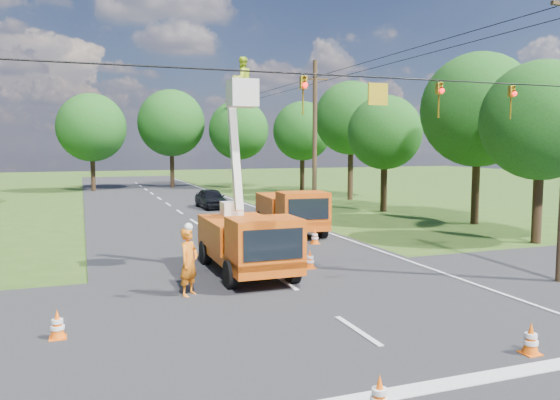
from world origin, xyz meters
name	(u,v)px	position (x,y,z in m)	size (l,w,h in m)	color
ground	(194,222)	(0.00, 20.00, 0.00)	(140.00, 140.00, 0.00)	#304F17
road_main	(194,222)	(0.00, 20.00, 0.00)	(12.00, 100.00, 0.06)	black
road_cross	(323,309)	(0.00, 2.00, 0.00)	(56.00, 10.00, 0.07)	black
stop_bar	(440,388)	(0.00, -3.20, 0.00)	(9.00, 0.45, 0.02)	silver
edge_line	(284,218)	(5.60, 20.00, 0.00)	(0.12, 90.00, 0.02)	silver
bucket_truck	(247,230)	(-0.79, 6.60, 1.57)	(2.39, 5.93, 7.48)	#C4400D
second_truck	(291,210)	(3.83, 14.23, 1.19)	(2.85, 6.27, 2.28)	#C4400D
ground_worker	(189,262)	(-3.19, 4.53, 1.02)	(0.75, 0.49, 2.05)	orange
distant_car	(211,198)	(2.54, 26.67, 0.71)	(1.67, 4.16, 1.42)	black
traffic_cone_1	(531,339)	(2.77, -2.55, 0.36)	(0.38, 0.38, 0.71)	#FF600D
traffic_cone_2	(310,259)	(1.57, 6.56, 0.36)	(0.38, 0.38, 0.71)	#FF600D
traffic_cone_3	(315,237)	(3.74, 11.07, 0.36)	(0.38, 0.38, 0.71)	#FF600D
traffic_cone_4	(57,325)	(-6.72, 1.92, 0.36)	(0.38, 0.38, 0.71)	#FF600D
traffic_cone_7	(267,223)	(3.07, 15.81, 0.36)	(0.38, 0.38, 0.71)	#FF600D
traffic_cone_8	(379,396)	(-1.61, -3.76, 0.36)	(0.38, 0.38, 0.71)	#FF600D
pole_right_mid	(315,136)	(8.50, 22.00, 5.11)	(1.80, 0.30, 10.00)	#4C3823
pole_right_far	(235,139)	(8.50, 42.00, 5.11)	(1.80, 0.30, 10.00)	#4C3823
signal_span	(398,94)	(2.23, 1.99, 5.88)	(18.00, 0.29, 1.07)	black
tree_right_a	(541,121)	(13.50, 8.00, 5.56)	(5.40, 5.40, 8.28)	#382616
tree_right_b	(478,110)	(15.00, 14.00, 6.43)	(6.40, 6.40, 9.65)	#382616
tree_right_c	(385,133)	(13.20, 21.00, 5.31)	(5.00, 5.00, 7.83)	#382616
tree_right_d	(351,118)	(14.80, 29.00, 6.68)	(6.00, 6.00, 9.70)	#382616
tree_right_e	(302,131)	(13.80, 37.00, 5.81)	(5.60, 5.60, 8.63)	#382616
tree_far_a	(92,128)	(-5.00, 45.00, 6.19)	(6.60, 6.60, 9.50)	#382616
tree_far_b	(171,123)	(3.00, 47.00, 6.81)	(7.00, 7.00, 10.32)	#382616
tree_far_c	(239,130)	(9.50, 44.00, 6.06)	(6.20, 6.20, 9.18)	#382616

